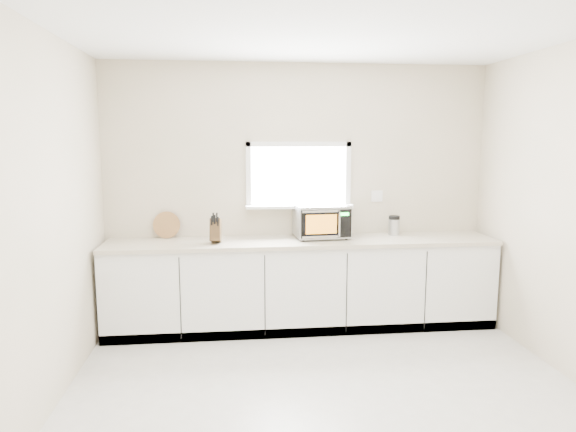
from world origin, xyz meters
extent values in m
plane|color=beige|center=(0.00, 0.00, 0.00)|extent=(4.00, 4.00, 0.00)
cube|color=beige|center=(0.00, 2.00, 1.35)|extent=(4.00, 0.02, 2.70)
cube|color=white|center=(0.00, 1.99, 1.55)|extent=(1.00, 0.02, 0.60)
cube|color=white|center=(0.00, 1.92, 1.23)|extent=(1.12, 0.16, 0.03)
cube|color=white|center=(0.00, 1.97, 1.88)|extent=(1.10, 0.04, 0.05)
cube|color=white|center=(0.00, 1.97, 1.23)|extent=(1.10, 0.04, 0.05)
cube|color=white|center=(-0.53, 1.97, 1.55)|extent=(0.05, 0.04, 0.70)
cube|color=white|center=(0.53, 1.97, 1.55)|extent=(0.05, 0.04, 0.70)
cube|color=white|center=(0.85, 1.99, 1.32)|extent=(0.12, 0.01, 0.12)
cube|color=white|center=(0.00, 1.70, 0.44)|extent=(3.92, 0.60, 0.88)
cube|color=beige|center=(0.00, 1.69, 0.90)|extent=(3.92, 0.64, 0.04)
cylinder|color=black|center=(0.00, 1.61, 0.93)|extent=(0.03, 0.03, 0.02)
cylinder|color=black|center=(-0.02, 1.93, 0.93)|extent=(0.03, 0.03, 0.02)
cylinder|color=black|center=(0.44, 1.64, 0.93)|extent=(0.03, 0.03, 0.02)
cylinder|color=black|center=(0.42, 1.96, 0.93)|extent=(0.03, 0.03, 0.02)
cube|color=#A8ABB0|center=(0.21, 1.79, 1.10)|extent=(0.56, 0.44, 0.32)
cube|color=black|center=(0.23, 1.58, 1.10)|extent=(0.51, 0.05, 0.28)
cube|color=orange|center=(0.17, 1.57, 1.10)|extent=(0.31, 0.03, 0.19)
cylinder|color=silver|center=(0.35, 1.56, 1.10)|extent=(0.02, 0.02, 0.25)
cube|color=black|center=(0.41, 1.59, 1.10)|extent=(0.13, 0.01, 0.27)
cube|color=#19FF33|center=(0.41, 1.58, 1.19)|extent=(0.09, 0.01, 0.03)
cube|color=silver|center=(0.21, 1.79, 1.26)|extent=(0.56, 0.44, 0.01)
cube|color=#4A341A|center=(-0.86, 1.62, 1.05)|extent=(0.12, 0.22, 0.25)
cube|color=black|center=(-0.90, 1.58, 1.15)|extent=(0.02, 0.04, 0.09)
cube|color=black|center=(-0.87, 1.58, 1.16)|extent=(0.02, 0.04, 0.09)
cube|color=black|center=(-0.84, 1.57, 1.14)|extent=(0.02, 0.04, 0.09)
cube|color=black|center=(-0.88, 1.58, 1.18)|extent=(0.02, 0.04, 0.09)
cube|color=black|center=(-0.85, 1.57, 1.18)|extent=(0.02, 0.04, 0.09)
cylinder|color=#A1673E|center=(-1.37, 1.94, 1.06)|extent=(0.27, 0.07, 0.27)
cylinder|color=#A8ABB0|center=(1.00, 1.85, 1.00)|extent=(0.15, 0.15, 0.17)
cylinder|color=black|center=(1.00, 1.85, 1.11)|extent=(0.15, 0.15, 0.04)
camera|label=1|loc=(-0.70, -3.34, 1.93)|focal=32.00mm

